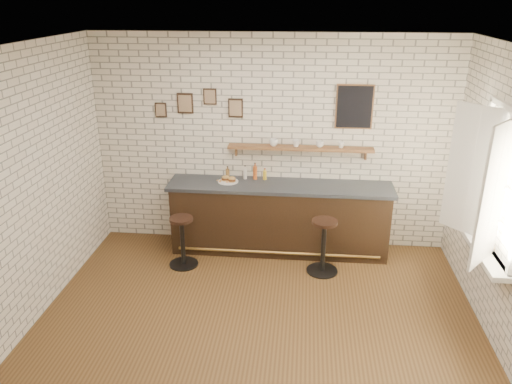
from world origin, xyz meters
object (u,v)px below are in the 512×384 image
at_px(bitters_bottle_amber, 255,173).
at_px(bar_stool_right, 324,245).
at_px(bitters_bottle_brown, 228,173).
at_px(bitters_bottle_white, 245,173).
at_px(book_lower, 480,245).
at_px(bar_counter, 279,218).
at_px(condiment_bottle_yellow, 265,175).
at_px(sandwich_plate, 228,181).
at_px(ciabatta_sandwich, 229,179).
at_px(shelf_cup_d, 341,145).
at_px(shelf_cup_b, 296,143).
at_px(book_upper, 481,244).
at_px(shelf_cup_c, 320,144).
at_px(bar_stool_left, 182,240).
at_px(shelf_cup_a, 274,143).

bearing_deg(bitters_bottle_amber, bar_stool_right, -36.84).
distance_m(bitters_bottle_brown, bitters_bottle_white, 0.25).
xyz_separation_m(bar_stool_right, book_lower, (1.63, -0.88, 0.54)).
distance_m(bar_counter, condiment_bottle_yellow, 0.64).
bearing_deg(book_lower, sandwich_plate, 144.82).
bearing_deg(bitters_bottle_brown, sandwich_plate, -79.09).
distance_m(ciabatta_sandwich, shelf_cup_d, 1.61).
height_order(sandwich_plate, bar_stool_right, sandwich_plate).
bearing_deg(shelf_cup_b, book_upper, -88.54).
xyz_separation_m(condiment_bottle_yellow, bar_stool_right, (0.84, -0.73, -0.68)).
relative_size(sandwich_plate, book_lower, 1.16).
bearing_deg(bar_stool_right, book_lower, -28.28).
bearing_deg(book_upper, bitters_bottle_white, 142.96).
bearing_deg(book_upper, shelf_cup_c, 129.80).
relative_size(bar_counter, bar_stool_left, 4.39).
relative_size(bar_stool_left, bar_stool_right, 0.95).
height_order(bitters_bottle_brown, bitters_bottle_white, bitters_bottle_white).
bearing_deg(bar_stool_left, bitters_bottle_amber, 39.27).
bearing_deg(sandwich_plate, shelf_cup_c, 7.58).
xyz_separation_m(shelf_cup_a, shelf_cup_b, (0.31, 0.00, -0.00)).
bearing_deg(bar_stool_left, shelf_cup_c, 23.01).
xyz_separation_m(ciabatta_sandwich, book_lower, (2.96, -1.46, -0.12)).
distance_m(condiment_bottle_yellow, shelf_cup_a, 0.48).
bearing_deg(bitters_bottle_white, bar_stool_left, -135.91).
bearing_deg(bitters_bottle_amber, bitters_bottle_white, 180.00).
distance_m(shelf_cup_a, book_upper, 2.92).
bearing_deg(bar_counter, book_lower, -32.50).
xyz_separation_m(condiment_bottle_yellow, shelf_cup_c, (0.75, 0.02, 0.46)).
xyz_separation_m(shelf_cup_a, shelf_cup_d, (0.92, 0.00, -0.01)).
relative_size(bitters_bottle_brown, book_upper, 0.88).
bearing_deg(shelf_cup_a, bitters_bottle_brown, 157.29).
bearing_deg(bitters_bottle_white, condiment_bottle_yellow, -0.00).
distance_m(bitters_bottle_amber, shelf_cup_b, 0.72).
height_order(bar_stool_left, shelf_cup_b, shelf_cup_b).
xyz_separation_m(bitters_bottle_brown, bar_stool_left, (-0.52, -0.74, -0.70)).
distance_m(bitters_bottle_amber, shelf_cup_d, 1.25).
relative_size(bitters_bottle_amber, shelf_cup_c, 2.23).
distance_m(bar_stool_left, book_upper, 3.66).
relative_size(bar_stool_right, shelf_cup_b, 7.33).
bearing_deg(bar_stool_left, shelf_cup_b, 27.38).
relative_size(bitters_bottle_white, shelf_cup_c, 1.84).
bearing_deg(shelf_cup_c, ciabatta_sandwich, 98.27).
height_order(bitters_bottle_amber, book_upper, bitters_bottle_amber).
xyz_separation_m(sandwich_plate, bitters_bottle_amber, (0.36, 0.15, 0.09)).
height_order(bar_counter, bar_stool_right, bar_counter).
distance_m(ciabatta_sandwich, shelf_cup_b, 1.06).
relative_size(bitters_bottle_brown, shelf_cup_b, 1.74).
height_order(bar_counter, shelf_cup_b, shelf_cup_b).
distance_m(sandwich_plate, shelf_cup_b, 1.08).
relative_size(condiment_bottle_yellow, bar_stool_left, 0.23).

